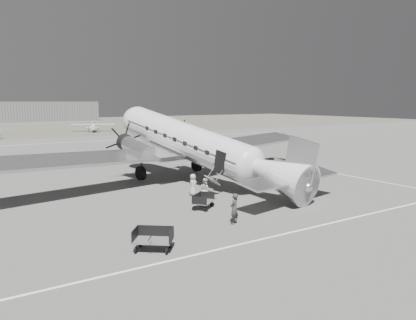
# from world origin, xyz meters

# --- Properties ---
(ground) EXTENTS (260.00, 260.00, 0.00)m
(ground) POSITION_xyz_m (0.00, 0.00, 0.00)
(ground) COLOR slate
(ground) RESTS_ON ground
(taxi_line_near) EXTENTS (60.00, 0.15, 0.01)m
(taxi_line_near) POSITION_xyz_m (0.00, -14.00, 0.01)
(taxi_line_near) COLOR white
(taxi_line_near) RESTS_ON ground
(taxi_line_right) EXTENTS (0.15, 80.00, 0.01)m
(taxi_line_right) POSITION_xyz_m (12.00, 0.00, 0.01)
(taxi_line_right) COLOR white
(taxi_line_right) RESTS_ON ground
(taxi_line_horizon) EXTENTS (90.00, 0.15, 0.01)m
(taxi_line_horizon) POSITION_xyz_m (0.00, 40.00, 0.01)
(taxi_line_horizon) COLOR white
(taxi_line_horizon) RESTS_ON ground
(grass_infield) EXTENTS (260.00, 90.00, 0.01)m
(grass_infield) POSITION_xyz_m (0.00, 95.00, 0.00)
(grass_infield) COLOR #5C594D
(grass_infield) RESTS_ON ground
(hangar_main) EXTENTS (42.00, 14.00, 6.60)m
(hangar_main) POSITION_xyz_m (5.00, 120.00, 3.30)
(hangar_main) COLOR slate
(hangar_main) RESTS_ON ground
(dc3_airliner) EXTENTS (35.86, 27.97, 6.15)m
(dc3_airliner) POSITION_xyz_m (-1.62, -0.32, 3.07)
(dc3_airliner) COLOR silver
(dc3_airliner) RESTS_ON ground
(light_plane_right) EXTENTS (11.53, 10.42, 1.98)m
(light_plane_right) POSITION_xyz_m (8.53, 61.43, 0.99)
(light_plane_right) COLOR silver
(light_plane_right) RESTS_ON ground
(baggage_cart_near) EXTENTS (2.05, 1.98, 0.95)m
(baggage_cart_near) POSITION_xyz_m (-5.29, -7.54, 0.47)
(baggage_cart_near) COLOR #5C5C5C
(baggage_cart_near) RESTS_ON ground
(baggage_cart_far) EXTENTS (2.25, 2.15, 1.04)m
(baggage_cart_far) POSITION_xyz_m (-11.07, -12.52, 0.52)
(baggage_cart_far) COLOR #5C5C5C
(baggage_cart_far) RESTS_ON ground
(ground_crew) EXTENTS (0.75, 0.64, 1.73)m
(ground_crew) POSITION_xyz_m (-5.55, -11.20, 0.87)
(ground_crew) COLOR #313131
(ground_crew) RESTS_ON ground
(ramp_agent) EXTENTS (0.63, 0.79, 1.61)m
(ramp_agent) POSITION_xyz_m (-4.22, -6.04, 0.80)
(ramp_agent) COLOR #B6B7B4
(ramp_agent) RESTS_ON ground
(passenger) EXTENTS (0.53, 0.79, 1.59)m
(passenger) POSITION_xyz_m (-4.03, -4.08, 0.80)
(passenger) COLOR #A9A8A6
(passenger) RESTS_ON ground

